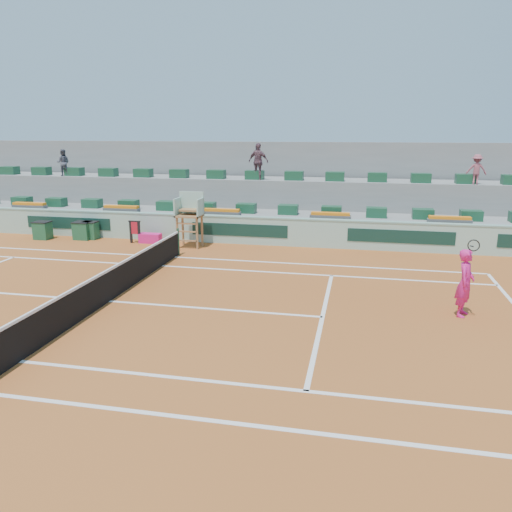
% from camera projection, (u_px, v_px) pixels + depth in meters
% --- Properties ---
extents(ground, '(90.00, 90.00, 0.00)m').
position_uv_depth(ground, '(109.00, 301.00, 15.03)').
color(ground, '#984B1D').
rests_on(ground, ground).
extents(seating_tier_lower, '(36.00, 4.00, 1.20)m').
position_uv_depth(seating_tier_lower, '(212.00, 220.00, 25.04)').
color(seating_tier_lower, gray).
rests_on(seating_tier_lower, ground).
extents(seating_tier_upper, '(36.00, 2.40, 2.60)m').
position_uv_depth(seating_tier_upper, '(220.00, 202.00, 26.38)').
color(seating_tier_upper, gray).
rests_on(seating_tier_upper, ground).
extents(stadium_back_wall, '(36.00, 0.40, 4.40)m').
position_uv_depth(stadium_back_wall, '(228.00, 182.00, 27.68)').
color(stadium_back_wall, gray).
rests_on(stadium_back_wall, ground).
extents(player_bag, '(0.98, 0.44, 0.44)m').
position_uv_depth(player_bag, '(150.00, 238.00, 22.75)').
color(player_bag, '#EA1E81').
rests_on(player_bag, ground).
extents(spectator_left, '(0.82, 0.72, 1.41)m').
position_uv_depth(spectator_left, '(63.00, 163.00, 26.81)').
color(spectator_left, '#494A56').
rests_on(spectator_left, seating_tier_upper).
extents(spectator_mid, '(1.13, 0.69, 1.80)m').
position_uv_depth(spectator_mid, '(258.00, 162.00, 24.62)').
color(spectator_mid, brown).
rests_on(spectator_mid, seating_tier_upper).
extents(spectator_right, '(0.90, 0.56, 1.35)m').
position_uv_depth(spectator_right, '(476.00, 169.00, 22.60)').
color(spectator_right, '#9F4F5C').
rests_on(spectator_right, seating_tier_upper).
extents(court_lines, '(23.89, 11.09, 0.01)m').
position_uv_depth(court_lines, '(109.00, 301.00, 15.03)').
color(court_lines, white).
rests_on(court_lines, ground).
extents(tennis_net, '(0.10, 11.97, 1.10)m').
position_uv_depth(tennis_net, '(108.00, 285.00, 14.90)').
color(tennis_net, black).
rests_on(tennis_net, ground).
extents(advertising_hoarding, '(36.00, 0.34, 1.26)m').
position_uv_depth(advertising_hoarding, '(198.00, 228.00, 22.93)').
color(advertising_hoarding, '#9EC7B4').
rests_on(advertising_hoarding, ground).
extents(umpire_chair, '(1.10, 0.90, 2.40)m').
position_uv_depth(umpire_chair, '(190.00, 212.00, 21.76)').
color(umpire_chair, '#956338').
rests_on(umpire_chair, ground).
extents(seat_row_lower, '(32.90, 0.60, 0.44)m').
position_uv_depth(seat_row_lower, '(206.00, 207.00, 23.98)').
color(seat_row_lower, '#18492E').
rests_on(seat_row_lower, seating_tier_lower).
extents(seat_row_upper, '(32.90, 0.60, 0.44)m').
position_uv_depth(seat_row_upper, '(216.00, 174.00, 25.44)').
color(seat_row_upper, '#18492E').
rests_on(seat_row_upper, seating_tier_upper).
extents(flower_planters, '(26.80, 0.36, 0.28)m').
position_uv_depth(flower_planters, '(170.00, 210.00, 23.54)').
color(flower_planters, '#515151').
rests_on(flower_planters, seating_tier_lower).
extents(drink_cooler_a, '(0.67, 0.58, 0.84)m').
position_uv_depth(drink_cooler_a, '(91.00, 230.00, 23.52)').
color(drink_cooler_a, '#1B5231').
rests_on(drink_cooler_a, ground).
extents(drink_cooler_b, '(0.80, 0.69, 0.84)m').
position_uv_depth(drink_cooler_b, '(83.00, 230.00, 23.46)').
color(drink_cooler_b, '#1B5231').
rests_on(drink_cooler_b, ground).
extents(drink_cooler_c, '(0.74, 0.64, 0.84)m').
position_uv_depth(drink_cooler_c, '(43.00, 230.00, 23.51)').
color(drink_cooler_c, '#1B5231').
rests_on(drink_cooler_c, ground).
extents(towel_rack, '(0.56, 0.09, 1.03)m').
position_uv_depth(towel_rack, '(135.00, 230.00, 22.63)').
color(towel_rack, black).
rests_on(towel_rack, ground).
extents(tennis_player, '(0.67, 0.96, 2.28)m').
position_uv_depth(tennis_player, '(465.00, 283.00, 13.67)').
color(tennis_player, '#EA1E81').
rests_on(tennis_player, ground).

